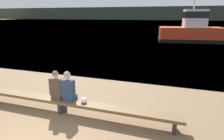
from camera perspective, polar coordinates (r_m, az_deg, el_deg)
water_surface at (r=129.44m, az=17.94°, el=13.31°), size 240.00×240.00×0.00m
far_shoreline at (r=141.94m, az=18.24°, el=15.14°), size 600.00×12.00×8.52m
bench_main at (r=7.22m, az=-14.07°, el=-8.76°), size 8.12×0.48×0.46m
person_left at (r=7.12m, az=-15.51°, el=-4.67°), size 0.44×0.39×1.03m
person_right at (r=6.87m, az=-12.40°, el=-4.97°), size 0.44×0.41×1.05m
shopping_bag at (r=6.78m, az=-8.05°, el=-8.52°), size 0.21×0.22×0.18m
tugboat_red at (r=27.11m, az=21.66°, el=10.09°), size 8.05×4.52×7.21m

